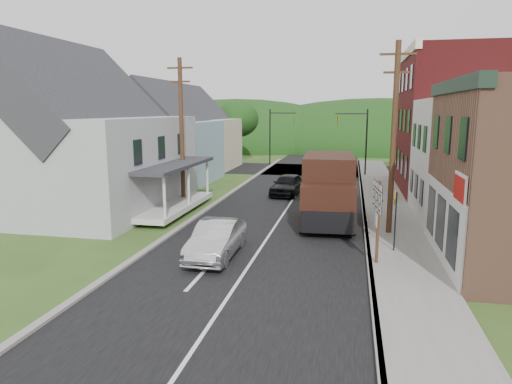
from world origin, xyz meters
The scene contains 24 objects.
ground centered at (0.00, 0.00, 0.00)m, with size 120.00×120.00×0.00m, color #2D4719.
road centered at (0.00, 10.00, 0.00)m, with size 9.00×90.00×0.02m, color black.
cross_road centered at (0.00, 27.00, 0.00)m, with size 60.00×9.00×0.02m, color black.
sidewalk_right centered at (5.90, 8.00, 0.07)m, with size 2.80×55.00×0.15m, color slate.
curb_right centered at (4.55, 8.00, 0.07)m, with size 0.20×55.00×0.15m, color slate.
curb_left centered at (-4.65, 8.00, 0.06)m, with size 0.30×55.00×0.12m, color slate.
storefront_white centered at (11.30, 7.50, 3.25)m, with size 8.00×7.00×6.50m, color silver.
storefront_red centered at (11.30, 17.00, 5.00)m, with size 8.00×12.00×10.00m, color maroon.
house_gray centered at (-12.00, 6.00, 4.23)m, with size 10.20×12.24×8.35m.
house_blue centered at (-11.00, 17.00, 3.69)m, with size 7.14×8.16×7.28m.
house_cream centered at (-11.50, 26.00, 3.69)m, with size 7.14×8.16×7.28m.
utility_pole_right centered at (5.60, 3.50, 4.66)m, with size 1.60×0.26×9.00m.
utility_pole_left centered at (-6.50, 8.00, 4.66)m, with size 1.60×0.26×9.00m.
traffic_signal_right centered at (4.30, 23.50, 3.76)m, with size 2.87×0.20×6.00m.
traffic_signal_left centered at (-4.30, 30.50, 3.76)m, with size 2.87×0.20×6.00m.
tree_left_b centered at (-17.00, 12.00, 4.88)m, with size 4.80×4.80×6.94m.
tree_left_c centered at (-19.00, 20.00, 5.94)m, with size 5.80×5.80×8.41m.
tree_left_d centered at (-9.00, 32.00, 4.88)m, with size 4.80×4.80×6.94m.
forested_ridge centered at (0.00, 55.00, 0.00)m, with size 90.00×30.00×16.00m, color black.
silver_sedan centered at (-1.52, -1.37, 0.73)m, with size 1.55×4.45×1.46m, color silver.
dark_sedan centered at (-0.60, 12.87, 0.74)m, with size 1.75×4.35×1.48m, color black.
delivery_van centered at (2.59, 5.25, 1.81)m, with size 2.94×6.53×3.58m.
route_sign_cluster centered at (4.75, -1.19, 2.21)m, with size 0.29×1.81×3.18m.
warning_sign centered at (5.56, 0.51, 1.83)m, with size 0.18×0.72×2.63m.
Camera 1 is at (3.70, -18.54, 5.93)m, focal length 32.00 mm.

